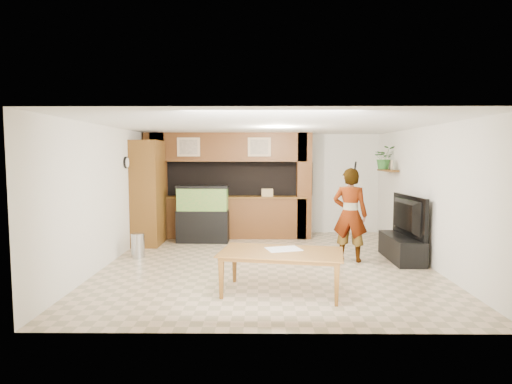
{
  "coord_description": "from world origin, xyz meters",
  "views": [
    {
      "loc": [
        -0.14,
        -8.04,
        2.07
      ],
      "look_at": [
        -0.22,
        0.6,
        1.31
      ],
      "focal_mm": 30.0,
      "sensor_mm": 36.0,
      "label": 1
    }
  ],
  "objects_px": {
    "television": "(402,216)",
    "dining_table": "(281,273)",
    "person": "(350,215)",
    "pantry_cabinet": "(148,193)",
    "aquarium": "(203,215)"
  },
  "relations": [
    {
      "from": "aquarium",
      "to": "person",
      "type": "xyz_separation_m",
      "value": [
        3.09,
        -1.78,
        0.25
      ]
    },
    {
      "from": "aquarium",
      "to": "person",
      "type": "height_order",
      "value": "person"
    },
    {
      "from": "television",
      "to": "dining_table",
      "type": "relative_size",
      "value": 0.77
    },
    {
      "from": "pantry_cabinet",
      "to": "person",
      "type": "distance_m",
      "value": 4.58
    },
    {
      "from": "pantry_cabinet",
      "to": "person",
      "type": "xyz_separation_m",
      "value": [
        4.31,
        -1.52,
        -0.29
      ]
    },
    {
      "from": "pantry_cabinet",
      "to": "aquarium",
      "type": "bearing_deg",
      "value": 11.83
    },
    {
      "from": "television",
      "to": "dining_table",
      "type": "height_order",
      "value": "television"
    },
    {
      "from": "person",
      "to": "dining_table",
      "type": "distance_m",
      "value": 2.53
    },
    {
      "from": "dining_table",
      "to": "television",
      "type": "bearing_deg",
      "value": 50.0
    },
    {
      "from": "person",
      "to": "aquarium",
      "type": "bearing_deg",
      "value": -8.83
    },
    {
      "from": "pantry_cabinet",
      "to": "dining_table",
      "type": "height_order",
      "value": "pantry_cabinet"
    },
    {
      "from": "aquarium",
      "to": "person",
      "type": "relative_size",
      "value": 0.74
    },
    {
      "from": "person",
      "to": "dining_table",
      "type": "xyz_separation_m",
      "value": [
        -1.44,
        -2.0,
        -0.59
      ]
    },
    {
      "from": "television",
      "to": "pantry_cabinet",
      "type": "bearing_deg",
      "value": 69.45
    },
    {
      "from": "pantry_cabinet",
      "to": "dining_table",
      "type": "distance_m",
      "value": 4.63
    }
  ]
}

